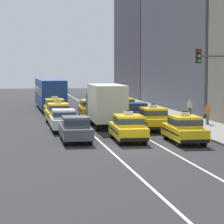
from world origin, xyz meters
TOP-DOWN VIEW (x-y plane):
  - ground_plane at (0.00, 0.00)m, footprint 160.00×160.00m
  - lane_stripe_left_center at (-1.60, 20.00)m, footprint 0.14×80.00m
  - lane_stripe_center_right at (1.60, 20.00)m, footprint 0.14×80.00m
  - sidewalk_curb at (7.20, 15.00)m, footprint 4.00×90.00m
  - sedan_left_nearest at (-3.11, 3.42)m, footprint 1.80×4.31m
  - sedan_left_second at (-3.38, 8.80)m, footprint 1.77×4.30m
  - taxi_left_third at (-3.36, 13.85)m, footprint 1.91×4.59m
  - taxi_left_fourth at (-3.22, 19.56)m, footprint 1.85×4.57m
  - bus_left_fifth at (-3.10, 28.23)m, footprint 2.77×11.26m
  - taxi_center_nearest at (0.12, 3.04)m, footprint 1.97×4.62m
  - box_truck_center_second at (0.02, 10.83)m, footprint 2.37×6.99m
  - taxi_center_third at (-0.16, 17.88)m, footprint 1.92×4.60m
  - taxi_right_nearest at (3.34, 1.74)m, footprint 1.96×4.61m
  - taxi_right_second at (3.04, 8.10)m, footprint 1.89×4.59m
  - sedan_right_third at (3.20, 14.35)m, footprint 1.79×4.31m
  - taxi_right_fourth at (3.27, 19.75)m, footprint 1.94×4.61m
  - pedestrian_near_crosswalk at (7.93, 10.05)m, footprint 0.47×0.24m
  - pedestrian_mid_block at (8.28, 15.29)m, footprint 0.36×0.24m

SIDE VIEW (x-z plane):
  - ground_plane at x=0.00m, z-range 0.00..0.00m
  - lane_stripe_left_center at x=-1.60m, z-range 0.00..0.01m
  - lane_stripe_center_right at x=1.60m, z-range 0.00..0.01m
  - sidewalk_curb at x=7.20m, z-range 0.00..0.15m
  - sedan_left_nearest at x=-3.11m, z-range 0.06..1.64m
  - sedan_left_second at x=-3.38m, z-range 0.06..1.64m
  - sedan_right_third at x=3.20m, z-range 0.06..1.64m
  - taxi_left_third at x=-3.36m, z-range -0.10..1.86m
  - taxi_left_fourth at x=-3.22m, z-range -0.10..1.86m
  - taxi_center_nearest at x=0.12m, z-range -0.10..1.86m
  - taxi_center_third at x=-0.16m, z-range -0.10..1.86m
  - taxi_right_nearest at x=3.34m, z-range -0.10..1.86m
  - taxi_right_second at x=3.04m, z-range -0.10..1.86m
  - taxi_right_fourth at x=3.27m, z-range -0.10..1.86m
  - pedestrian_near_crosswalk at x=7.93m, z-range 0.15..1.72m
  - pedestrian_mid_block at x=8.28m, z-range 0.16..1.77m
  - box_truck_center_second at x=0.02m, z-range 0.14..3.41m
  - bus_left_fifth at x=-3.10m, z-range 0.21..3.43m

